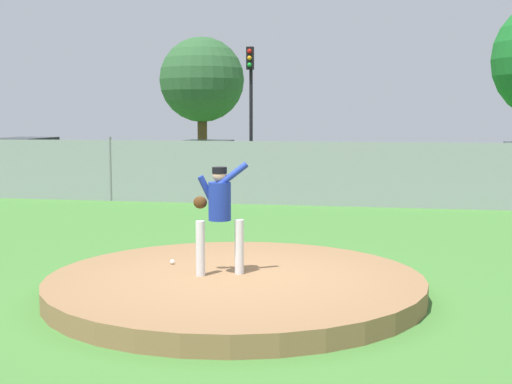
% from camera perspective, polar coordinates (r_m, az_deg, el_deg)
% --- Properties ---
extents(ground_plane, '(80.00, 80.00, 0.00)m').
position_cam_1_polar(ground_plane, '(15.88, 2.99, -2.96)').
color(ground_plane, '#427A33').
extents(asphalt_strip, '(44.00, 7.00, 0.01)m').
position_cam_1_polar(asphalt_strip, '(24.26, 5.73, 0.24)').
color(asphalt_strip, '#2B2B2D').
rests_on(asphalt_strip, ground_plane).
extents(pitchers_mound, '(5.37, 5.37, 0.28)m').
position_cam_1_polar(pitchers_mound, '(10.06, -1.70, -7.61)').
color(pitchers_mound, olive).
rests_on(pitchers_mound, ground_plane).
extents(pitcher_youth, '(0.81, 0.36, 1.63)m').
position_cam_1_polar(pitcher_youth, '(9.93, -3.04, -1.36)').
color(pitcher_youth, silver).
rests_on(pitcher_youth, pitchers_mound).
extents(baseball, '(0.07, 0.07, 0.07)m').
position_cam_1_polar(baseball, '(10.85, -6.84, -5.68)').
color(baseball, white).
rests_on(baseball, pitchers_mound).
extents(chainlink_fence, '(30.12, 0.07, 1.91)m').
position_cam_1_polar(chainlink_fence, '(19.72, 4.59, 1.50)').
color(chainlink_fence, gray).
rests_on(chainlink_fence, ground_plane).
extents(parked_car_champagne, '(1.87, 4.66, 1.70)m').
position_cam_1_polar(parked_car_champagne, '(27.69, -18.40, 2.38)').
color(parked_car_champagne, tan).
rests_on(parked_car_champagne, ground_plane).
extents(parked_car_charcoal, '(1.95, 4.81, 1.64)m').
position_cam_1_polar(parked_car_charcoal, '(25.06, -4.33, 2.27)').
color(parked_car_charcoal, '#232328').
rests_on(parked_car_charcoal, ground_plane).
extents(traffic_cone_orange, '(0.40, 0.40, 0.55)m').
position_cam_1_polar(traffic_cone_orange, '(26.22, 2.76, 1.29)').
color(traffic_cone_orange, orange).
rests_on(traffic_cone_orange, asphalt_strip).
extents(traffic_light_near, '(0.28, 0.46, 5.25)m').
position_cam_1_polar(traffic_light_near, '(28.41, -0.45, 8.35)').
color(traffic_light_near, black).
rests_on(traffic_light_near, ground_plane).
extents(tree_tall_centre, '(4.12, 4.12, 6.32)m').
position_cam_1_polar(tree_tall_centre, '(34.57, -4.44, 9.09)').
color(tree_tall_centre, '#4C331E').
rests_on(tree_tall_centre, ground_plane).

